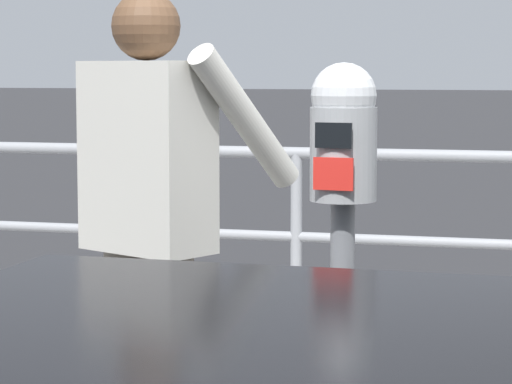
% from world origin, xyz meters
% --- Properties ---
extents(parking_meter, '(0.19, 0.20, 1.40)m').
position_xyz_m(parking_meter, '(-0.38, 0.37, 1.20)').
color(parking_meter, slate).
rests_on(parking_meter, sidewalk_curb).
extents(pedestrian_at_meter, '(0.73, 0.47, 1.62)m').
position_xyz_m(pedestrian_at_meter, '(-1.05, 0.61, 1.08)').
color(pedestrian_at_meter, slate).
rests_on(pedestrian_at_meter, sidewalk_curb).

